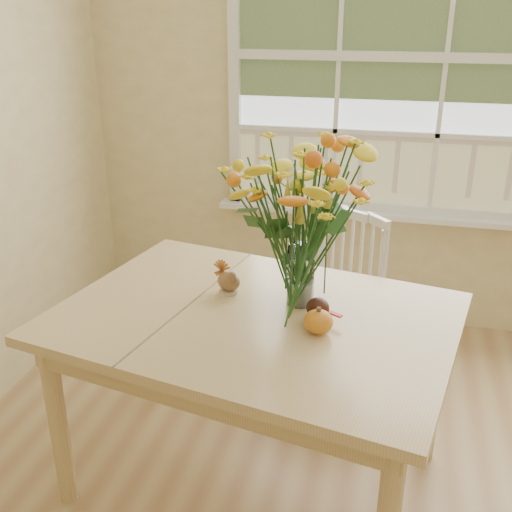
# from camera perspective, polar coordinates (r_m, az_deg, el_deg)

# --- Properties ---
(wall_back) EXTENTS (4.00, 0.02, 2.70)m
(wall_back) POSITION_cam_1_polar(r_m,az_deg,el_deg) (3.43, 17.26, 14.31)
(wall_back) COLOR #D3C287
(wall_back) RESTS_ON floor
(window) EXTENTS (2.42, 0.12, 1.74)m
(window) POSITION_cam_1_polar(r_m,az_deg,el_deg) (3.38, 17.66, 17.25)
(window) COLOR silver
(window) RESTS_ON wall_back
(dining_table) EXTENTS (1.58, 1.26, 0.76)m
(dining_table) POSITION_cam_1_polar(r_m,az_deg,el_deg) (2.24, -0.12, -7.57)
(dining_table) COLOR tan
(dining_table) RESTS_ON floor
(windsor_chair) EXTENTS (0.55, 0.54, 0.88)m
(windsor_chair) POSITION_cam_1_polar(r_m,az_deg,el_deg) (2.95, 7.85, -3.58)
(windsor_chair) COLOR white
(windsor_chair) RESTS_ON floor
(flower_vase) EXTENTS (0.48, 0.48, 0.57)m
(flower_vase) POSITION_cam_1_polar(r_m,az_deg,el_deg) (2.14, 4.46, 3.77)
(flower_vase) COLOR white
(flower_vase) RESTS_ON dining_table
(pumpkin) EXTENTS (0.10, 0.10, 0.08)m
(pumpkin) POSITION_cam_1_polar(r_m,az_deg,el_deg) (2.07, 5.95, -6.33)
(pumpkin) COLOR #C16716
(pumpkin) RESTS_ON dining_table
(turkey_figurine) EXTENTS (0.11, 0.09, 0.12)m
(turkey_figurine) POSITION_cam_1_polar(r_m,az_deg,el_deg) (2.33, -2.62, -2.43)
(turkey_figurine) COLOR #CCB78C
(turkey_figurine) RESTS_ON dining_table
(dark_gourd) EXTENTS (0.13, 0.08, 0.08)m
(dark_gourd) POSITION_cam_1_polar(r_m,az_deg,el_deg) (2.16, 5.90, -5.04)
(dark_gourd) COLOR #38160F
(dark_gourd) RESTS_ON dining_table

